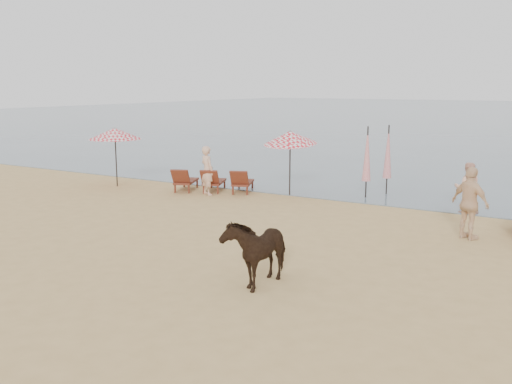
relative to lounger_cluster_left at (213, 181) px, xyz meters
The scene contains 10 objects.
ground 10.18m from the lounger_cluster_left, 64.48° to the right, with size 120.00×120.00×0.00m, color tan.
lounger_cluster_left is the anchor object (origin of this frame).
umbrella_open_left_a 4.54m from the lounger_cluster_left, 167.42° to the right, with size 2.09×2.09×2.38m.
umbrella_open_left_b 3.45m from the lounger_cluster_left, 16.69° to the left, with size 1.96×2.00×2.50m.
umbrella_closed_left 6.67m from the lounger_cluster_left, 25.73° to the left, with size 0.32×0.32×2.62m.
umbrella_closed_right 5.89m from the lounger_cluster_left, 18.76° to the left, with size 0.32×0.32×2.61m.
cow 10.35m from the lounger_cluster_left, 50.18° to the right, with size 0.78×1.72×1.45m, color black.
beachgoer_left 0.72m from the lounger_cluster_left, 77.51° to the right, with size 0.67×0.44×1.84m, color #DAA688.
beachgoer_right_a 9.17m from the lounger_cluster_left, ahead, with size 0.80×0.62×1.65m, color #E3A78E.
beachgoer_right_b 10.00m from the lounger_cluster_left, 12.23° to the right, with size 1.14×0.48×1.95m, color #E3B98E.
Camera 1 is at (7.99, -8.55, 4.07)m, focal length 40.00 mm.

